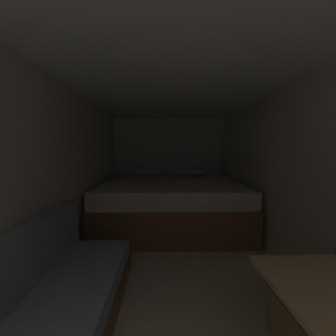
% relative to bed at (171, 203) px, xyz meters
% --- Properties ---
extents(ground_plane, '(6.69, 6.69, 0.00)m').
position_rel_bed_xyz_m(ground_plane, '(0.00, -1.34, -0.38)').
color(ground_plane, beige).
extents(wall_back, '(2.49, 0.05, 1.99)m').
position_rel_bed_xyz_m(wall_back, '(0.00, 1.03, 0.62)').
color(wall_back, beige).
rests_on(wall_back, ground).
extents(wall_left, '(0.05, 4.69, 1.99)m').
position_rel_bed_xyz_m(wall_left, '(-1.22, -1.34, 0.62)').
color(wall_left, beige).
rests_on(wall_left, ground).
extents(wall_right, '(0.05, 4.69, 1.99)m').
position_rel_bed_xyz_m(wall_right, '(1.22, -1.34, 0.62)').
color(wall_right, beige).
rests_on(wall_right, ground).
extents(ceiling_slab, '(2.49, 4.69, 0.05)m').
position_rel_bed_xyz_m(ceiling_slab, '(0.00, -1.34, 1.64)').
color(ceiling_slab, white).
rests_on(ceiling_slab, wall_left).
extents(bed, '(2.27, 1.93, 0.91)m').
position_rel_bed_xyz_m(bed, '(0.00, 0.00, 0.00)').
color(bed, brown).
rests_on(bed, ground).
extents(sofa_left, '(0.68, 1.87, 0.75)m').
position_rel_bed_xyz_m(sofa_left, '(-0.89, -2.21, -0.15)').
color(sofa_left, brown).
rests_on(sofa_left, ground).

